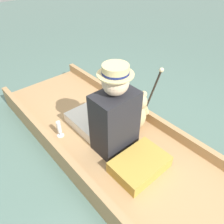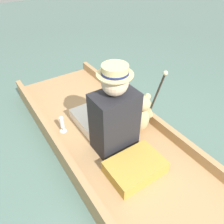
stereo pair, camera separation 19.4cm
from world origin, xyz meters
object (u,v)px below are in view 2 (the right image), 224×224
at_px(seated_person, 110,116).
at_px(wine_glass, 62,123).
at_px(walking_cane, 156,95).
at_px(teddy_bear, 141,114).

bearing_deg(seated_person, wine_glass, 122.30).
relative_size(seated_person, wine_glass, 4.63).
height_order(seated_person, walking_cane, seated_person).
relative_size(teddy_bear, walking_cane, 0.62).
xyz_separation_m(seated_person, wine_glass, (-0.33, 0.39, -0.22)).
xyz_separation_m(teddy_bear, wine_glass, (-0.69, 0.43, -0.10)).
bearing_deg(wine_glass, walking_cane, -31.24).
distance_m(teddy_bear, walking_cane, 0.26).
height_order(seated_person, wine_glass, seated_person).
xyz_separation_m(wine_glass, walking_cane, (0.80, -0.49, 0.32)).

